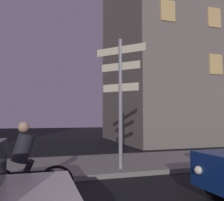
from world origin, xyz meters
TOP-DOWN VIEW (x-y plane):
  - sidewalk_kerb at (0.00, 7.09)m, footprint 40.00×3.37m
  - signpost at (0.37, 5.92)m, footprint 1.22×1.22m
  - cyclist at (-2.26, 4.08)m, footprint 1.82×0.35m
  - building_right_block at (9.44, 14.54)m, footprint 12.59×8.46m

SIDE VIEW (x-z plane):
  - sidewalk_kerb at x=0.00m, z-range 0.00..0.14m
  - cyclist at x=-2.26m, z-range -0.06..1.55m
  - signpost at x=0.37m, z-range 0.54..4.57m
  - building_right_block at x=9.44m, z-range 0.00..17.25m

